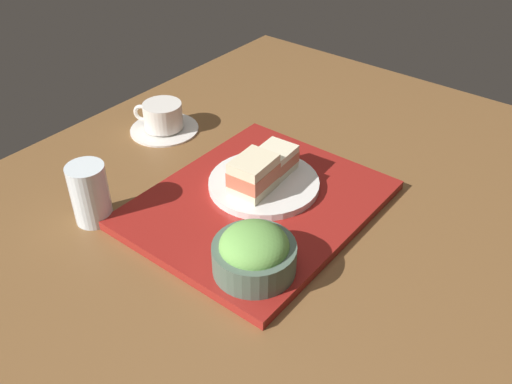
{
  "coord_description": "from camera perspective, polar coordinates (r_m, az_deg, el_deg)",
  "views": [
    {
      "loc": [
        -53.28,
        -43.91,
        58.11
      ],
      "look_at": [
        3.23,
        0.73,
        5.0
      ],
      "focal_mm": 38.86,
      "sensor_mm": 36.0,
      "label": 1
    }
  ],
  "objects": [
    {
      "name": "sandwich_far",
      "position": [
        0.97,
        1.87,
        3.21
      ],
      "size": [
        8.11,
        6.27,
        4.53
      ],
      "color": "#EFE5C1",
      "rests_on": "sandwich_plate"
    },
    {
      "name": "salad_bowl",
      "position": [
        0.79,
        -0.18,
        -6.24
      ],
      "size": [
        12.1,
        12.1,
        7.28
      ],
      "color": "#4C6051",
      "rests_on": "serving_tray"
    },
    {
      "name": "serving_tray",
      "position": [
        0.94,
        0.19,
        -1.25
      ],
      "size": [
        40.68,
        33.68,
        1.61
      ],
      "primitive_type": "cube",
      "color": "maroon",
      "rests_on": "ground_plane"
    },
    {
      "name": "sandwich_plate",
      "position": [
        0.96,
        0.81,
        0.88
      ],
      "size": [
        19.27,
        19.27,
        1.24
      ],
      "primitive_type": "cylinder",
      "color": "silver",
      "rests_on": "serving_tray"
    },
    {
      "name": "ground_plane",
      "position": [
        0.91,
        -0.9,
        -4.41
      ],
      "size": [
        140.0,
        100.0,
        3.0
      ],
      "primitive_type": "cube",
      "color": "brown"
    },
    {
      "name": "coffee_cup",
      "position": [
        1.17,
        -9.56,
        7.42
      ],
      "size": [
        14.16,
        14.16,
        6.06
      ],
      "color": "silver",
      "rests_on": "ground_plane"
    },
    {
      "name": "sandwich_near",
      "position": [
        0.92,
        -0.26,
        1.78
      ],
      "size": [
        8.02,
        6.41,
        6.17
      ],
      "color": "beige",
      "rests_on": "sandwich_plate"
    },
    {
      "name": "drinking_glass",
      "position": [
        0.93,
        -16.73,
        -0.16
      ],
      "size": [
        6.18,
        6.18,
        10.39
      ],
      "primitive_type": "cylinder",
      "color": "silver",
      "rests_on": "ground_plane"
    }
  ]
}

